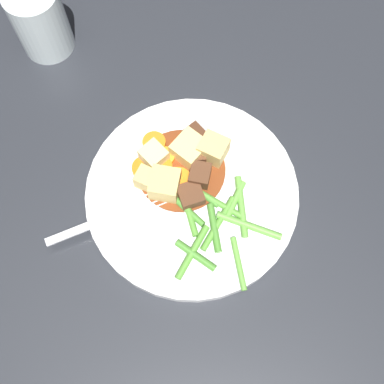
{
  "coord_description": "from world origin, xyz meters",
  "views": [
    {
      "loc": [
        -0.17,
        0.13,
        0.6
      ],
      "look_at": [
        0.0,
        0.0,
        0.02
      ],
      "focal_mm": 46.26,
      "sensor_mm": 36.0,
      "label": 1
    }
  ],
  "objects_px": {
    "carrot_slice_4": "(145,169)",
    "potato_chunk_0": "(165,184)",
    "potato_chunk_4": "(154,157)",
    "meat_chunk_2": "(194,135)",
    "meat_chunk_3": "(200,175)",
    "carrot_slice_5": "(179,150)",
    "carrot_slice_0": "(163,168)",
    "carrot_slice_2": "(152,145)",
    "potato_chunk_1": "(189,149)",
    "potato_chunk_3": "(213,149)",
    "potato_chunk_2": "(147,179)",
    "meat_chunk_1": "(191,195)",
    "water_glass": "(40,21)",
    "meat_chunk_0": "(199,156)",
    "carrot_slice_3": "(178,181)",
    "fork": "(119,214)",
    "carrot_slice_1": "(167,155)",
    "dinner_plate": "(192,194)"
  },
  "relations": [
    {
      "from": "carrot_slice_2",
      "to": "potato_chunk_3",
      "type": "bearing_deg",
      "value": -135.22
    },
    {
      "from": "potato_chunk_4",
      "to": "potato_chunk_0",
      "type": "bearing_deg",
      "value": 163.95
    },
    {
      "from": "carrot_slice_4",
      "to": "potato_chunk_1",
      "type": "distance_m",
      "value": 0.06
    },
    {
      "from": "meat_chunk_1",
      "to": "meat_chunk_3",
      "type": "height_order",
      "value": "meat_chunk_3"
    },
    {
      "from": "carrot_slice_0",
      "to": "meat_chunk_2",
      "type": "distance_m",
      "value": 0.06
    },
    {
      "from": "carrot_slice_3",
      "to": "meat_chunk_0",
      "type": "bearing_deg",
      "value": -75.71
    },
    {
      "from": "potato_chunk_1",
      "to": "meat_chunk_2",
      "type": "distance_m",
      "value": 0.02
    },
    {
      "from": "carrot_slice_1",
      "to": "dinner_plate",
      "type": "bearing_deg",
      "value": 176.31
    },
    {
      "from": "water_glass",
      "to": "carrot_slice_2",
      "type": "bearing_deg",
      "value": -175.33
    },
    {
      "from": "carrot_slice_0",
      "to": "carrot_slice_4",
      "type": "distance_m",
      "value": 0.02
    },
    {
      "from": "potato_chunk_1",
      "to": "meat_chunk_3",
      "type": "bearing_deg",
      "value": 162.93
    },
    {
      "from": "meat_chunk_2",
      "to": "water_glass",
      "type": "xyz_separation_m",
      "value": [
        0.26,
        0.07,
        0.02
      ]
    },
    {
      "from": "meat_chunk_0",
      "to": "fork",
      "type": "height_order",
      "value": "meat_chunk_0"
    },
    {
      "from": "potato_chunk_3",
      "to": "potato_chunk_2",
      "type": "bearing_deg",
      "value": 78.4
    },
    {
      "from": "carrot_slice_2",
      "to": "potato_chunk_2",
      "type": "relative_size",
      "value": 1.1
    },
    {
      "from": "carrot_slice_4",
      "to": "potato_chunk_0",
      "type": "height_order",
      "value": "potato_chunk_0"
    },
    {
      "from": "carrot_slice_0",
      "to": "carrot_slice_2",
      "type": "bearing_deg",
      "value": -14.0
    },
    {
      "from": "carrot_slice_5",
      "to": "potato_chunk_1",
      "type": "distance_m",
      "value": 0.02
    },
    {
      "from": "meat_chunk_0",
      "to": "meat_chunk_1",
      "type": "bearing_deg",
      "value": 131.96
    },
    {
      "from": "carrot_slice_1",
      "to": "potato_chunk_2",
      "type": "bearing_deg",
      "value": 109.04
    },
    {
      "from": "meat_chunk_1",
      "to": "water_glass",
      "type": "relative_size",
      "value": 0.29
    },
    {
      "from": "carrot_slice_2",
      "to": "meat_chunk_2",
      "type": "bearing_deg",
      "value": -114.8
    },
    {
      "from": "carrot_slice_4",
      "to": "water_glass",
      "type": "height_order",
      "value": "water_glass"
    },
    {
      "from": "carrot_slice_0",
      "to": "potato_chunk_1",
      "type": "distance_m",
      "value": 0.04
    },
    {
      "from": "carrot_slice_0",
      "to": "meat_chunk_3",
      "type": "height_order",
      "value": "meat_chunk_3"
    },
    {
      "from": "carrot_slice_2",
      "to": "carrot_slice_4",
      "type": "bearing_deg",
      "value": 126.95
    },
    {
      "from": "carrot_slice_3",
      "to": "carrot_slice_5",
      "type": "bearing_deg",
      "value": -37.51
    },
    {
      "from": "potato_chunk_2",
      "to": "meat_chunk_1",
      "type": "xyz_separation_m",
      "value": [
        -0.05,
        -0.03,
        -0.0
      ]
    },
    {
      "from": "meat_chunk_0",
      "to": "fork",
      "type": "distance_m",
      "value": 0.12
    },
    {
      "from": "dinner_plate",
      "to": "potato_chunk_3",
      "type": "relative_size",
      "value": 8.12
    },
    {
      "from": "meat_chunk_0",
      "to": "water_glass",
      "type": "relative_size",
      "value": 0.2
    },
    {
      "from": "potato_chunk_0",
      "to": "potato_chunk_2",
      "type": "bearing_deg",
      "value": 33.45
    },
    {
      "from": "carrot_slice_2",
      "to": "water_glass",
      "type": "relative_size",
      "value": 0.29
    },
    {
      "from": "meat_chunk_2",
      "to": "meat_chunk_0",
      "type": "bearing_deg",
      "value": 152.82
    },
    {
      "from": "carrot_slice_5",
      "to": "carrot_slice_0",
      "type": "bearing_deg",
      "value": 105.15
    },
    {
      "from": "carrot_slice_5",
      "to": "water_glass",
      "type": "height_order",
      "value": "water_glass"
    },
    {
      "from": "potato_chunk_0",
      "to": "meat_chunk_3",
      "type": "xyz_separation_m",
      "value": [
        -0.02,
        -0.04,
        -0.0
      ]
    },
    {
      "from": "carrot_slice_3",
      "to": "carrot_slice_4",
      "type": "bearing_deg",
      "value": 30.7
    },
    {
      "from": "potato_chunk_2",
      "to": "potato_chunk_3",
      "type": "height_order",
      "value": "potato_chunk_3"
    },
    {
      "from": "carrot_slice_5",
      "to": "potato_chunk_0",
      "type": "bearing_deg",
      "value": 125.4
    },
    {
      "from": "potato_chunk_1",
      "to": "meat_chunk_3",
      "type": "distance_m",
      "value": 0.04
    },
    {
      "from": "potato_chunk_1",
      "to": "carrot_slice_5",
      "type": "bearing_deg",
      "value": 39.11
    },
    {
      "from": "potato_chunk_3",
      "to": "meat_chunk_1",
      "type": "distance_m",
      "value": 0.07
    },
    {
      "from": "potato_chunk_0",
      "to": "meat_chunk_3",
      "type": "relative_size",
      "value": 1.28
    },
    {
      "from": "meat_chunk_0",
      "to": "meat_chunk_3",
      "type": "bearing_deg",
      "value": 145.8
    },
    {
      "from": "potato_chunk_1",
      "to": "meat_chunk_3",
      "type": "relative_size",
      "value": 1.35
    },
    {
      "from": "carrot_slice_0",
      "to": "meat_chunk_3",
      "type": "relative_size",
      "value": 0.88
    },
    {
      "from": "potato_chunk_4",
      "to": "potato_chunk_1",
      "type": "bearing_deg",
      "value": -112.72
    },
    {
      "from": "carrot_slice_2",
      "to": "meat_chunk_3",
      "type": "bearing_deg",
      "value": -163.86
    },
    {
      "from": "potato_chunk_4",
      "to": "meat_chunk_2",
      "type": "relative_size",
      "value": 1.28
    }
  ]
}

